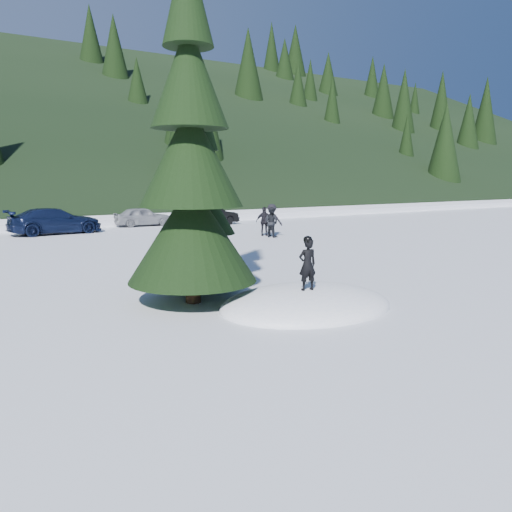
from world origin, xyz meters
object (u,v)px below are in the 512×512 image
spruce_short (204,214)px  car_3 (55,221)px  car_4 (143,216)px  car_5 (211,216)px  child_skier (307,265)px  adult_2 (272,220)px  adult_0 (271,222)px  spruce_tall (191,169)px  adult_1 (265,221)px

spruce_short → car_3: (-1.19, 16.60, -1.39)m
car_3 → car_4: 5.90m
car_5 → child_skier: bearing=149.8°
adult_2 → car_3: bearing=5.4°
spruce_short → adult_0: 12.28m
spruce_tall → car_3: 18.19m
child_skier → adult_2: adult_2 is taller
adult_0 → child_skier: bearing=128.2°
car_4 → adult_1: bearing=-155.0°
adult_2 → car_5: adult_2 is taller
spruce_tall → car_5: (9.43, 18.08, -2.69)m
adult_0 → car_5: size_ratio=0.41×
spruce_short → child_skier: (1.02, -3.45, -1.01)m
child_skier → car_4: child_skier is taller
spruce_tall → car_3: size_ratio=1.74×
adult_2 → car_5: size_ratio=0.45×
child_skier → car_3: child_skier is taller
adult_1 → car_4: size_ratio=0.43×
adult_2 → child_skier: bearing=101.8°
spruce_short → car_5: 18.75m
child_skier → car_3: (-2.21, 20.05, -0.37)m
spruce_short → car_5: size_ratio=1.41×
adult_2 → car_3: 12.01m
spruce_short → car_3: size_ratio=1.09×
spruce_tall → spruce_short: size_ratio=1.60×
car_4 → car_5: (4.01, -1.75, 0.01)m
spruce_tall → adult_0: size_ratio=5.46×
car_4 → adult_2: bearing=-153.9°
child_skier → car_5: (7.41, 20.13, -0.47)m
spruce_short → car_5: spruce_short is taller
spruce_short → adult_1: spruce_short is taller
spruce_short → car_4: spruce_short is taller
adult_0 → adult_1: 0.67m
car_3 → car_4: (5.61, 1.82, -0.10)m
spruce_tall → spruce_short: bearing=54.5°
spruce_tall → car_4: 20.73m
adult_0 → adult_1: size_ratio=1.01×
adult_0 → car_3: adult_0 is taller
spruce_tall → car_5: bearing=62.5°
spruce_tall → adult_2: size_ratio=5.04×
adult_1 → car_5: bearing=-53.9°
adult_0 → adult_1: (0.01, 0.67, -0.01)m
spruce_short → car_4: 19.01m
car_3 → spruce_short: bearing=178.9°
child_skier → car_4: bearing=-89.2°
adult_1 → adult_0: bearing=127.4°
adult_1 → car_5: (0.24, 6.94, -0.15)m
adult_0 → adult_1: adult_0 is taller
spruce_tall → car_4: bearing=74.7°
spruce_short → adult_2: spruce_short is taller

